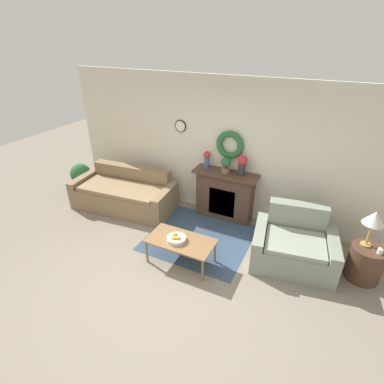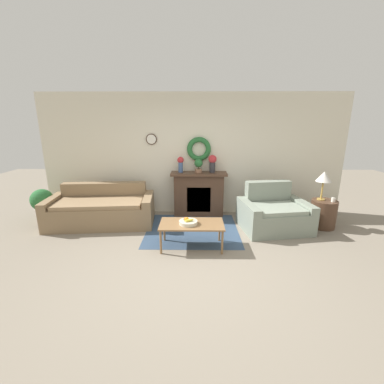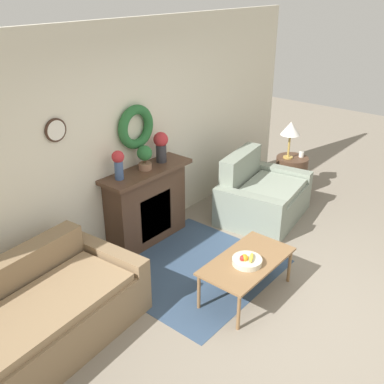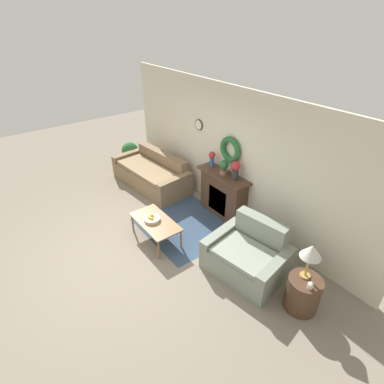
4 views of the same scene
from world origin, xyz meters
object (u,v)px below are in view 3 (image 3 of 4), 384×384
(couch_left, at_px, (31,323))
(coffee_table, at_px, (247,263))
(vase_on_mantel_left, at_px, (118,163))
(fireplace, at_px, (147,205))
(potted_plant_on_mantel, at_px, (145,156))
(fruit_bowl, at_px, (247,261))
(side_table_by_loveseat, at_px, (291,174))
(table_lamp, at_px, (291,129))
(loveseat_right, at_px, (261,196))
(mug, at_px, (301,154))
(vase_on_mantel_right, at_px, (161,145))

(couch_left, height_order, coffee_table, couch_left)
(couch_left, bearing_deg, vase_on_mantel_left, 14.04)
(fireplace, relative_size, potted_plant_on_mantel, 4.12)
(fruit_bowl, xyz_separation_m, side_table_by_loveseat, (2.71, 0.94, -0.19))
(table_lamp, bearing_deg, fruit_bowl, -159.44)
(couch_left, height_order, fruit_bowl, couch_left)
(coffee_table, distance_m, side_table_by_loveseat, 2.81)
(side_table_by_loveseat, xyz_separation_m, vase_on_mantel_left, (-2.92, 0.69, 0.91))
(loveseat_right, distance_m, side_table_by_loveseat, 1.04)
(mug, bearing_deg, vase_on_mantel_right, 161.51)
(fruit_bowl, relative_size, potted_plant_on_mantel, 1.03)
(fireplace, relative_size, table_lamp, 2.15)
(vase_on_mantel_right, bearing_deg, potted_plant_on_mantel, -176.25)
(loveseat_right, bearing_deg, table_lamp, -0.95)
(coffee_table, xyz_separation_m, fruit_bowl, (-0.06, -0.03, 0.08))
(coffee_table, bearing_deg, table_lamp, 20.37)
(loveseat_right, relative_size, potted_plant_on_mantel, 4.66)
(loveseat_right, distance_m, potted_plant_on_mantel, 1.88)
(fireplace, bearing_deg, vase_on_mantel_right, 1.10)
(potted_plant_on_mantel, bearing_deg, loveseat_right, -26.98)
(potted_plant_on_mantel, bearing_deg, mug, -16.07)
(loveseat_right, height_order, fruit_bowl, loveseat_right)
(fireplace, relative_size, loveseat_right, 0.88)
(vase_on_mantel_right, xyz_separation_m, potted_plant_on_mantel, (-0.31, -0.02, -0.06))
(couch_left, xyz_separation_m, vase_on_mantel_right, (2.33, 0.57, 0.92))
(loveseat_right, height_order, mug, loveseat_right)
(fruit_bowl, bearing_deg, side_table_by_loveseat, 19.19)
(mug, relative_size, potted_plant_on_mantel, 0.28)
(fruit_bowl, relative_size, table_lamp, 0.53)
(fruit_bowl, xyz_separation_m, table_lamp, (2.65, 0.99, 0.55))
(side_table_by_loveseat, bearing_deg, table_lamp, 141.34)
(loveseat_right, relative_size, fruit_bowl, 4.54)
(loveseat_right, xyz_separation_m, coffee_table, (-1.62, -0.82, 0.09))
(table_lamp, xyz_separation_m, vase_on_mantel_right, (-2.16, 0.64, 0.20))
(fireplace, relative_size, side_table_by_loveseat, 2.20)
(fireplace, distance_m, coffee_table, 1.61)
(vase_on_mantel_left, relative_size, vase_on_mantel_right, 0.89)
(fruit_bowl, xyz_separation_m, potted_plant_on_mantel, (0.19, 1.62, 0.69))
(coffee_table, bearing_deg, side_table_by_loveseat, 18.98)
(loveseat_right, bearing_deg, fireplace, 143.46)
(side_table_by_loveseat, bearing_deg, mug, -37.87)
(potted_plant_on_mantel, bearing_deg, coffee_table, -94.62)
(fruit_bowl, distance_m, side_table_by_loveseat, 2.88)
(couch_left, bearing_deg, coffee_table, -33.84)
(fireplace, xyz_separation_m, potted_plant_on_mantel, (-0.01, -0.01, 0.66))
(fruit_bowl, xyz_separation_m, vase_on_mantel_left, (-0.21, 1.64, 0.72))
(mug, bearing_deg, table_lamp, 141.84)
(fireplace, bearing_deg, table_lamp, -14.55)
(couch_left, distance_m, table_lamp, 4.54)
(vase_on_mantel_left, xyz_separation_m, vase_on_mantel_right, (0.70, 0.00, 0.02))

